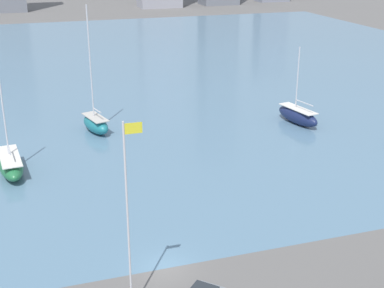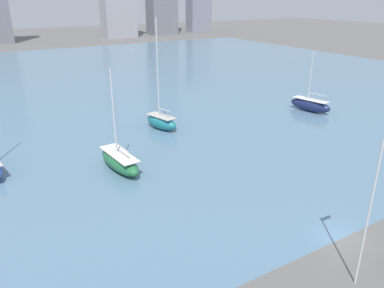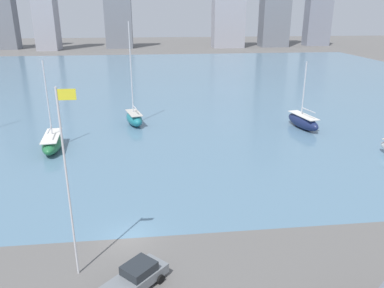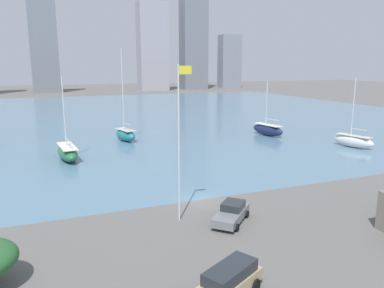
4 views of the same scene
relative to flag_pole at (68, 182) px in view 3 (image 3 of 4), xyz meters
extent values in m
plane|color=#605E5B|center=(3.47, 4.05, -7.38)|extent=(500.00, 500.00, 0.00)
cube|color=slate|center=(3.47, 74.05, -7.38)|extent=(180.00, 140.00, 0.00)
cylinder|color=silver|center=(-0.05, 0.00, -0.50)|extent=(0.14, 0.14, 13.76)
cube|color=yellow|center=(0.57, 0.00, 5.88)|extent=(1.10, 0.03, 0.70)
cube|color=slate|center=(-8.08, 175.49, 14.89)|extent=(13.09, 8.45, 44.54)
cube|color=gray|center=(96.93, 178.24, 8.33)|extent=(12.77, 7.66, 31.43)
ellipsoid|color=#19234C|center=(30.25, 32.49, -6.29)|extent=(3.66, 8.10, 2.19)
cube|color=silver|center=(30.25, 32.49, -5.24)|extent=(3.00, 6.64, 0.10)
cube|color=#2D2D33|center=(30.25, 32.49, -6.89)|extent=(0.43, 1.41, 0.99)
cylinder|color=silver|center=(30.14, 33.07, -0.98)|extent=(0.18, 0.18, 8.43)
cylinder|color=silver|center=(30.48, 31.32, -4.09)|extent=(0.83, 3.51, 0.14)
ellipsoid|color=#236B3D|center=(-7.85, 26.88, -6.36)|extent=(3.29, 8.58, 2.04)
cube|color=silver|center=(-7.85, 26.88, -5.39)|extent=(2.70, 7.04, 0.10)
cube|color=#2D2D33|center=(-7.85, 26.88, -6.92)|extent=(0.30, 1.52, 0.92)
cylinder|color=silver|center=(-7.91, 27.51, -0.32)|extent=(0.18, 0.18, 10.02)
cylinder|color=silver|center=(-7.76, 25.94, -4.24)|extent=(0.44, 3.14, 0.14)
ellipsoid|color=#1E757F|center=(2.98, 37.53, -6.32)|extent=(3.80, 6.62, 2.13)
cube|color=#BCB7AD|center=(2.98, 37.53, -5.30)|extent=(3.12, 5.43, 0.10)
cube|color=#2D2D33|center=(2.98, 37.53, -6.90)|extent=(0.44, 1.13, 0.96)
cylinder|color=silver|center=(2.86, 37.98, 1.97)|extent=(0.18, 0.18, 14.44)
cylinder|color=silver|center=(3.18, 36.77, -4.15)|extent=(0.77, 2.46, 0.14)
cube|color=slate|center=(4.04, -2.13, -6.70)|extent=(4.98, 4.97, 0.72)
cube|color=#23282D|center=(4.44, -1.74, -6.01)|extent=(2.73, 2.73, 0.65)
cylinder|color=black|center=(4.44, -0.31, -7.06)|extent=(0.66, 0.66, 0.65)
cylinder|color=black|center=(5.87, -1.74, -7.06)|extent=(0.66, 0.66, 0.65)
camera|label=1|loc=(-5.45, -30.31, 16.59)|focal=50.00mm
camera|label=2|loc=(-21.23, -12.40, 12.04)|focal=35.00mm
camera|label=3|loc=(5.59, -23.39, 10.76)|focal=35.00mm
camera|label=4|loc=(-10.67, -29.68, 6.28)|focal=35.00mm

